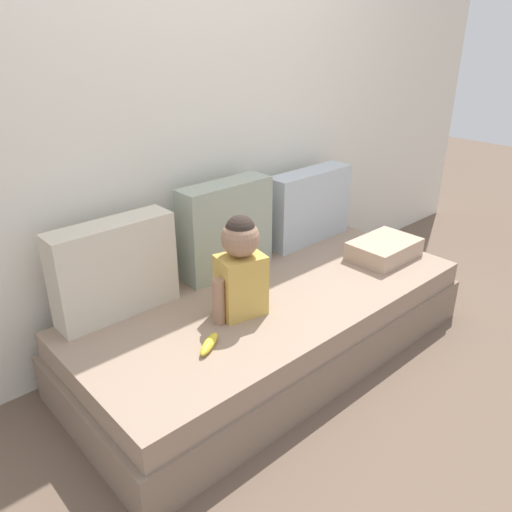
{
  "coord_description": "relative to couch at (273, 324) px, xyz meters",
  "views": [
    {
      "loc": [
        -1.59,
        -1.61,
        1.61
      ],
      "look_at": [
        -0.12,
        0.0,
        0.61
      ],
      "focal_mm": 35.58,
      "sensor_mm": 36.0,
      "label": 1
    }
  ],
  "objects": [
    {
      "name": "back_wall",
      "position": [
        0.0,
        0.6,
        1.0
      ],
      "size": [
        5.33,
        0.1,
        2.36
      ],
      "primitive_type": "cube",
      "color": "silver",
      "rests_on": "ground"
    },
    {
      "name": "throw_pillow_left",
      "position": [
        -0.66,
        0.37,
        0.41
      ],
      "size": [
        0.58,
        0.16,
        0.45
      ],
      "primitive_type": "cube",
      "color": "beige",
      "rests_on": "couch"
    },
    {
      "name": "throw_pillow_right",
      "position": [
        0.66,
        0.37,
        0.4
      ],
      "size": [
        0.6,
        0.16,
        0.44
      ],
      "primitive_type": "cube",
      "color": "#B2BCC6",
      "rests_on": "couch"
    },
    {
      "name": "toddler",
      "position": [
        -0.24,
        -0.03,
        0.43
      ],
      "size": [
        0.32,
        0.2,
        0.49
      ],
      "color": "gold",
      "rests_on": "couch"
    },
    {
      "name": "ground_plane",
      "position": [
        0.0,
        0.0,
        -0.18
      ],
      "size": [
        12.0,
        12.0,
        0.0
      ],
      "primitive_type": "plane",
      "color": "brown"
    },
    {
      "name": "throw_pillow_center",
      "position": [
        0.0,
        0.37,
        0.43
      ],
      "size": [
        0.54,
        0.16,
        0.5
      ],
      "primitive_type": "cube",
      "color": "#99A393",
      "rests_on": "couch"
    },
    {
      "name": "folded_blanket",
      "position": [
        0.79,
        -0.12,
        0.23
      ],
      "size": [
        0.4,
        0.28,
        0.11
      ],
      "primitive_type": "cube",
      "color": "tan",
      "rests_on": "couch"
    },
    {
      "name": "banana",
      "position": [
        -0.53,
        -0.15,
        0.2
      ],
      "size": [
        0.17,
        0.13,
        0.04
      ],
      "primitive_type": "ellipsoid",
      "rotation": [
        0.0,
        0.0,
        0.55
      ],
      "color": "yellow",
      "rests_on": "couch"
    },
    {
      "name": "couch",
      "position": [
        0.0,
        0.0,
        0.0
      ],
      "size": [
        2.13,
        0.94,
        0.36
      ],
      "color": "#826C5B",
      "rests_on": "ground"
    }
  ]
}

